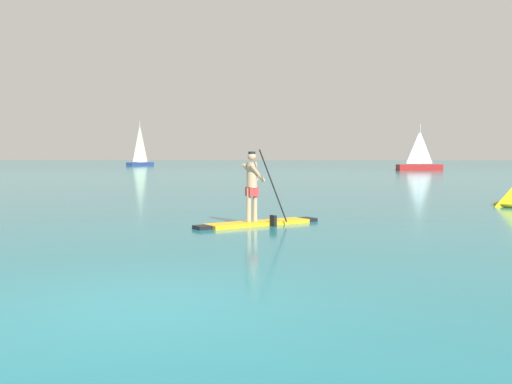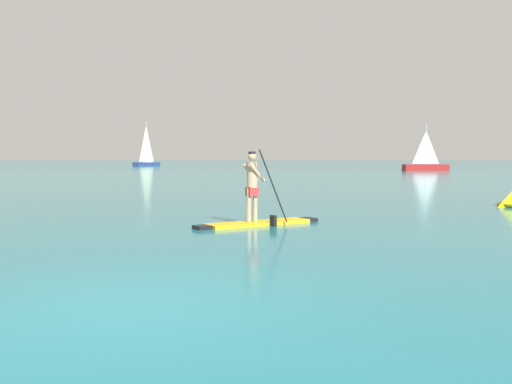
# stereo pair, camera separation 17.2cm
# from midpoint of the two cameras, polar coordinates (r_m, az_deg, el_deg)

# --- Properties ---
(ground) EXTENTS (440.00, 440.00, 0.00)m
(ground) POSITION_cam_midpoint_polar(r_m,az_deg,el_deg) (6.93, -12.36, -10.95)
(ground) COLOR #1E727F
(paddleboarder_mid_center) EXTENTS (3.04, 2.42, 1.93)m
(paddleboarder_mid_center) POSITION_cam_midpoint_polar(r_m,az_deg,el_deg) (14.47, -0.27, -1.66)
(paddleboarder_mid_center) COLOR yellow
(paddleboarder_mid_center) RESTS_ON ground
(sailboat_left_horizon) EXTENTS (3.57, 5.54, 7.42)m
(sailboat_left_horizon) POSITION_cam_midpoint_polar(r_m,az_deg,el_deg) (98.51, -11.33, 3.12)
(sailboat_left_horizon) COLOR navy
(sailboat_left_horizon) RESTS_ON ground
(sailboat_right_horizon) EXTENTS (5.28, 2.18, 5.43)m
(sailboat_right_horizon) POSITION_cam_midpoint_polar(r_m,az_deg,el_deg) (69.99, 15.65, 2.57)
(sailboat_right_horizon) COLOR #A51E1E
(sailboat_right_horizon) RESTS_ON ground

